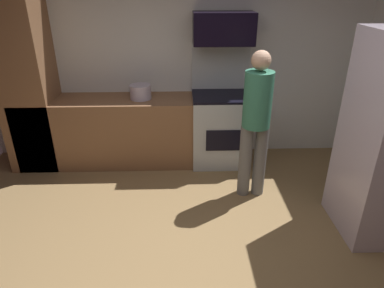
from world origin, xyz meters
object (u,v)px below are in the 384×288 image
object	(u,v)px
oven_range	(221,125)
person_cook	(256,119)
microwave	(224,28)
stock_pot	(141,92)

from	to	relation	value
oven_range	person_cook	xyz separation A→B (m)	(0.27, -0.85, 0.41)
microwave	stock_pot	distance (m)	1.29
oven_range	person_cook	bearing A→B (deg)	-72.09
person_cook	oven_range	bearing A→B (deg)	107.91
person_cook	stock_pot	world-z (taller)	person_cook
microwave	stock_pot	xyz separation A→B (m)	(-1.04, -0.08, -0.76)
microwave	oven_range	bearing A→B (deg)	-90.00
person_cook	microwave	bearing A→B (deg)	106.38
microwave	stock_pot	size ratio (longest dim) A/B	2.75
oven_range	microwave	xyz separation A→B (m)	(0.00, 0.08, 1.23)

